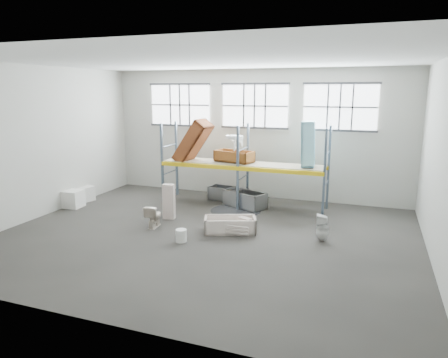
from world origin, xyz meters
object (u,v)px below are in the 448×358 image
at_px(bucket, 181,236).
at_px(toilet_beige, 154,216).
at_px(bathtub_beige, 230,225).
at_px(steel_tub_left, 227,194).
at_px(rust_tub_flat, 234,156).
at_px(carton_near, 72,199).
at_px(toilet_white, 323,228).
at_px(cistern_tall, 169,202).
at_px(steel_tub_right, 245,199).
at_px(blue_tub_upright, 308,144).

bearing_deg(bucket, toilet_beige, 147.47).
xyz_separation_m(bathtub_beige, steel_tub_left, (-1.34, 3.45, 0.03)).
bearing_deg(bathtub_beige, rust_tub_flat, 86.27).
bearing_deg(carton_near, bucket, -18.98).
distance_m(bucket, carton_near, 5.62).
xyz_separation_m(toilet_white, bucket, (-3.73, -1.45, -0.21)).
distance_m(toilet_white, steel_tub_left, 5.20).
bearing_deg(toilet_white, rust_tub_flat, -135.34).
bearing_deg(rust_tub_flat, carton_near, -155.64).
height_order(toilet_beige, cistern_tall, cistern_tall).
bearing_deg(toilet_beige, steel_tub_left, -111.61).
bearing_deg(toilet_white, bathtub_beige, -93.14).
bearing_deg(carton_near, rust_tub_flat, 24.36).
height_order(bathtub_beige, steel_tub_left, steel_tub_left).
distance_m(bathtub_beige, toilet_beige, 2.43).
bearing_deg(toilet_white, steel_tub_left, -136.07).
xyz_separation_m(cistern_tall, steel_tub_right, (1.94, 2.25, -0.30)).
relative_size(toilet_white, steel_tub_right, 0.49).
relative_size(toilet_white, rust_tub_flat, 0.54).
relative_size(steel_tub_left, blue_tub_upright, 0.90).
relative_size(toilet_white, blue_tub_upright, 0.50).
bearing_deg(steel_tub_right, toilet_white, -39.91).
relative_size(steel_tub_right, carton_near, 2.16).
relative_size(steel_tub_left, rust_tub_flat, 0.98).
bearing_deg(steel_tub_left, bucket, -86.09).
height_order(steel_tub_left, bucket, steel_tub_left).
bearing_deg(bucket, steel_tub_left, 93.91).
relative_size(rust_tub_flat, carton_near, 1.97).
height_order(cistern_tall, toilet_white, cistern_tall).
relative_size(toilet_white, carton_near, 1.07).
relative_size(toilet_white, steel_tub_left, 0.56).
bearing_deg(bathtub_beige, cistern_tall, 146.32).
relative_size(bucket, carton_near, 0.50).
xyz_separation_m(steel_tub_left, rust_tub_flat, (0.44, -0.43, 1.56)).
distance_m(steel_tub_left, bucket, 4.72).
distance_m(cistern_tall, rust_tub_flat, 3.12).
height_order(bucket, carton_near, carton_near).
xyz_separation_m(toilet_white, rust_tub_flat, (-3.62, 2.83, 1.43)).
height_order(toilet_beige, rust_tub_flat, rust_tub_flat).
height_order(steel_tub_right, bucket, steel_tub_right).
relative_size(cistern_tall, carton_near, 1.62).
distance_m(rust_tub_flat, bucket, 4.59).
height_order(steel_tub_right, rust_tub_flat, rust_tub_flat).
bearing_deg(blue_tub_upright, cistern_tall, -149.46).
bearing_deg(bathtub_beige, steel_tub_left, 90.83).
relative_size(bathtub_beige, rust_tub_flat, 1.08).
bearing_deg(rust_tub_flat, steel_tub_left, 135.66).
bearing_deg(cistern_tall, bucket, -63.78).
height_order(toilet_beige, blue_tub_upright, blue_tub_upright).
bearing_deg(toilet_white, blue_tub_upright, -168.87).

